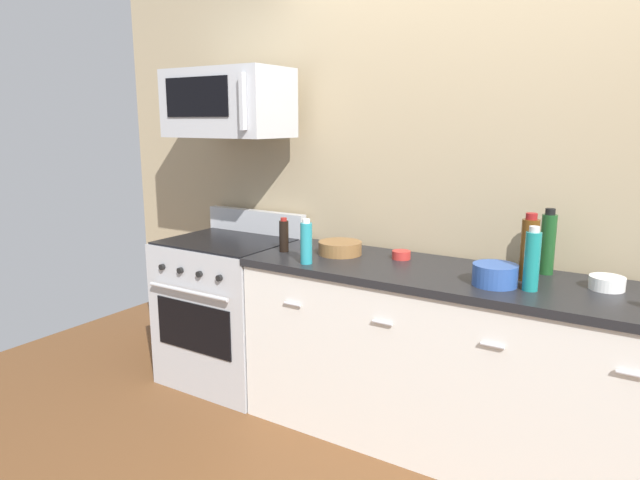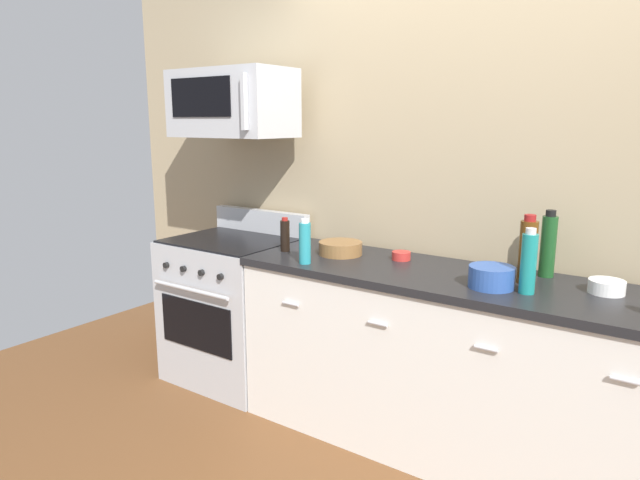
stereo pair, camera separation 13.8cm
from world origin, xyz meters
The scene contains 14 objects.
ground_plane centered at (0.00, 0.00, 0.00)m, with size 6.38×6.38×0.00m, color brown.
back_wall centered at (0.00, 0.41, 1.35)m, with size 5.32×0.10×2.70m, color tan.
counter_unit centered at (0.00, 0.00, 0.46)m, with size 2.23×0.66×0.92m.
range_oven centered at (-1.49, 0.00, 0.47)m, with size 0.76×0.69×1.07m.
microwave centered at (-1.49, 0.05, 1.75)m, with size 0.74×0.44×0.40m.
bottle_sparkling_teal centered at (0.34, -0.10, 1.06)m, with size 0.07×0.07×0.29m.
bottle_wine_amber centered at (0.29, 0.06, 1.07)m, with size 0.08×0.08×0.32m.
bottle_dish_soap centered at (-0.75, -0.22, 1.03)m, with size 0.06×0.06×0.24m.
bottle_soy_sauce_dark centered at (-1.01, -0.06, 1.01)m, with size 0.05×0.05×0.19m.
bottle_wine_green centered at (0.34, 0.23, 1.07)m, with size 0.07×0.07×0.32m.
bowl_wooden_salad centered at (-0.71, 0.05, 0.96)m, with size 0.24×0.24×0.07m.
bowl_white_ceramic centered at (0.63, 0.10, 0.95)m, with size 0.15×0.15×0.06m.
bowl_red_small centered at (-0.37, 0.13, 0.94)m, with size 0.10×0.10×0.04m.
bowl_blue_mixing centered at (0.19, -0.10, 0.97)m, with size 0.20×0.20×0.10m.
Camera 1 is at (0.83, -2.59, 1.65)m, focal length 31.60 mm.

